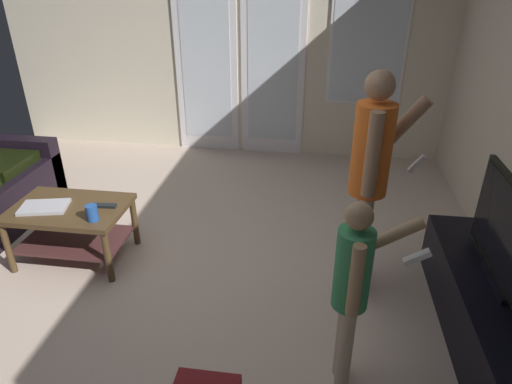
% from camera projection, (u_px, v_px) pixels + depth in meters
% --- Properties ---
extents(ground_plane, '(5.27, 5.56, 0.02)m').
position_uv_depth(ground_plane, '(152.00, 282.00, 3.34)').
color(ground_plane, '#C5AF9C').
extents(wall_back_with_doors, '(5.27, 0.09, 2.77)m').
position_uv_depth(wall_back_with_doors, '(229.00, 39.00, 5.13)').
color(wall_back_with_doors, beige).
rests_on(wall_back_with_doors, ground_plane).
extents(coffee_table, '(0.86, 0.58, 0.46)m').
position_uv_depth(coffee_table, '(72.00, 221.00, 3.46)').
color(coffee_table, '#49351E').
rests_on(coffee_table, ground_plane).
extents(tv_stand, '(0.47, 1.63, 0.41)m').
position_uv_depth(tv_stand, '(489.00, 312.00, 2.74)').
color(tv_stand, black).
rests_on(tv_stand, ground_plane).
extents(flat_screen_tv, '(0.08, 1.06, 0.62)m').
position_uv_depth(flat_screen_tv, '(510.00, 241.00, 2.51)').
color(flat_screen_tv, black).
rests_on(flat_screen_tv, tv_stand).
extents(person_adult, '(0.50, 0.42, 1.56)m').
position_uv_depth(person_adult, '(371.00, 169.00, 2.87)').
color(person_adult, tan).
rests_on(person_adult, ground_plane).
extents(person_child, '(0.48, 0.32, 1.15)m').
position_uv_depth(person_child, '(353.00, 284.00, 2.23)').
color(person_child, tan).
rests_on(person_child, ground_plane).
extents(laptop_closed, '(0.38, 0.29, 0.02)m').
position_uv_depth(laptop_closed, '(44.00, 207.00, 3.37)').
color(laptop_closed, '#B9B9C1').
rests_on(laptop_closed, coffee_table).
extents(cup_near_edge, '(0.08, 0.08, 0.12)m').
position_uv_depth(cup_near_edge, '(92.00, 213.00, 3.20)').
color(cup_near_edge, '#224D99').
rests_on(cup_near_edge, coffee_table).
extents(tv_remote_black, '(0.17, 0.06, 0.02)m').
position_uv_depth(tv_remote_black, '(105.00, 206.00, 3.39)').
color(tv_remote_black, black).
rests_on(tv_remote_black, coffee_table).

